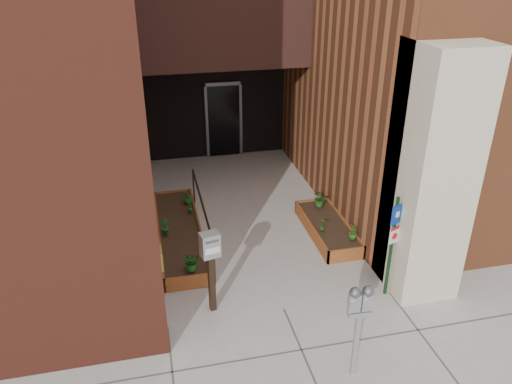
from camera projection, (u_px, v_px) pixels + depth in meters
ground at (284, 309)px, 8.64m from camera, size 80.00×80.00×0.00m
planter_left at (180, 234)px, 10.63m from camera, size 0.90×3.60×0.30m
planter_right at (327, 229)px, 10.82m from camera, size 0.80×2.20×0.30m
handrail at (202, 207)px, 10.41m from camera, size 0.04×3.34×0.90m
parking_meter at (360, 308)px, 6.82m from camera, size 0.35×0.17×1.56m
sign_post at (393, 237)px, 8.49m from camera, size 0.25×0.12×1.96m
payment_dropbox at (210, 256)px, 8.15m from camera, size 0.34×0.29×1.53m
shrub_left_a at (191, 262)px, 9.10m from camera, size 0.38×0.38×0.36m
shrub_left_b at (165, 227)px, 10.24m from camera, size 0.25×0.25×0.32m
shrub_left_c at (188, 196)px, 11.48m from camera, size 0.27×0.27×0.35m
shrub_left_d at (190, 205)px, 11.08m from camera, size 0.22×0.22×0.35m
shrub_right_a at (353, 232)px, 10.07m from camera, size 0.23×0.23×0.32m
shrub_right_b at (323, 225)px, 10.34m from camera, size 0.22×0.22×0.31m
shrub_right_c at (320, 199)px, 11.31m from camera, size 0.47×0.47×0.37m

